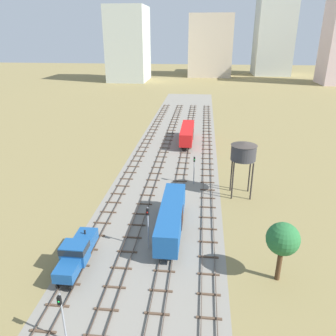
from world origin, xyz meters
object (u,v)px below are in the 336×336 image
signal_post_nearest (194,167)px  shunter_loco_far_left_nearest (77,252)px  signal_post_near (62,312)px  freight_boxcar_centre_left_near (171,216)px  water_tower (244,152)px  signal_post_mid (148,223)px  freight_boxcar_centre_left_mid (187,133)px

signal_post_nearest → shunter_loco_far_left_nearest: bearing=-117.1°
signal_post_nearest → signal_post_near: bearing=-106.3°
freight_boxcar_centre_left_near → water_tower: size_ratio=1.57×
signal_post_near → shunter_loco_far_left_nearest: bearing=104.3°
signal_post_near → signal_post_mid: size_ratio=0.91×
water_tower → signal_post_mid: water_tower is taller
shunter_loco_far_left_nearest → signal_post_near: (2.40, -9.40, 1.24)m
freight_boxcar_centre_left_near → signal_post_mid: size_ratio=2.50×
water_tower → signal_post_near: 34.45m
water_tower → signal_post_nearest: (-7.57, 3.29, -4.10)m
water_tower → freight_boxcar_centre_left_mid: bearing=110.5°
freight_boxcar_centre_left_near → signal_post_mid: signal_post_mid is taller
freight_boxcar_centre_left_near → signal_post_nearest: 15.64m
shunter_loco_far_left_nearest → freight_boxcar_centre_left_mid: bearing=78.4°
freight_boxcar_centre_left_mid → signal_post_near: signal_post_near is taller
shunter_loco_far_left_nearest → freight_boxcar_centre_left_near: size_ratio=0.60×
water_tower → signal_post_near: water_tower is taller
freight_boxcar_centre_left_near → signal_post_near: 18.88m
freight_boxcar_centre_left_mid → signal_post_nearest: (2.40, -23.35, 0.83)m
freight_boxcar_centre_left_near → water_tower: water_tower is taller
shunter_loco_far_left_nearest → water_tower: (19.59, 20.17, 5.36)m
freight_boxcar_centre_left_near → water_tower: (9.97, 12.14, 4.92)m
shunter_loco_far_left_nearest → water_tower: 28.62m
freight_boxcar_centre_left_mid → signal_post_nearest: signal_post_nearest is taller
freight_boxcar_centre_left_near → freight_boxcar_centre_left_mid: bearing=90.0°
freight_boxcar_centre_left_mid → freight_boxcar_centre_left_near: bearing=-90.0°
signal_post_mid → shunter_loco_far_left_nearest: bearing=-148.9°
signal_post_mid → freight_boxcar_centre_left_near: bearing=56.7°
shunter_loco_far_left_nearest → signal_post_nearest: bearing=62.9°
water_tower → signal_post_mid: size_ratio=1.59×
freight_boxcar_centre_left_near → signal_post_mid: 4.53m
signal_post_mid → signal_post_nearest: bearing=75.9°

